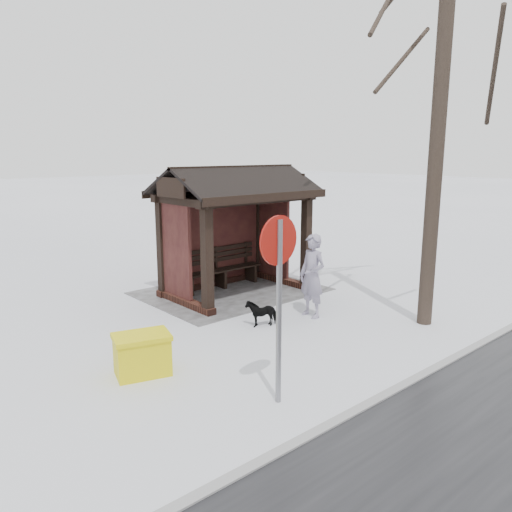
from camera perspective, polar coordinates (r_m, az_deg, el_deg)
The scene contains 8 objects.
ground at distance 12.29m, azimuth -2.25°, elevation -4.25°, with size 120.00×120.00×0.00m, color silver.
kerb at distance 8.95m, azimuth 20.96°, elevation -11.29°, with size 120.00×0.15×0.06m, color gray.
trampled_patch at distance 12.44m, azimuth -2.83°, elevation -4.02°, with size 4.20×3.20×0.02m, color gray.
bus_shelter at distance 12.00m, azimuth -2.81°, elevation 5.89°, with size 3.60×2.40×3.09m.
pedestrian at distance 10.42m, azimuth 6.44°, elevation -2.27°, with size 0.64×0.42×1.76m, color gray.
dog at distance 10.01m, azimuth 0.66°, elevation -6.46°, with size 0.28×0.62×0.52m, color black.
grit_bin at distance 8.06m, azimuth -12.88°, elevation -10.89°, with size 0.98×0.80×0.65m.
road_sign at distance 6.58m, azimuth 2.59°, elevation -1.83°, with size 0.67×0.10×2.61m.
Camera 1 is at (7.40, 9.20, 3.41)m, focal length 35.00 mm.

